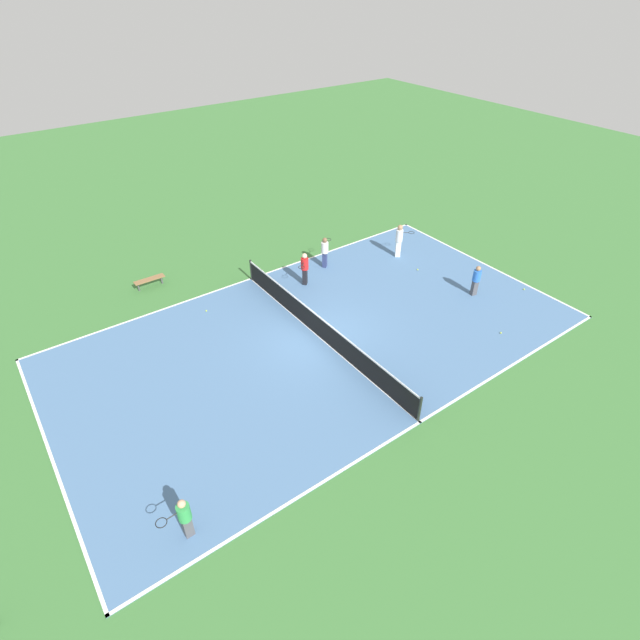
# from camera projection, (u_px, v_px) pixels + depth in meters

# --- Properties ---
(ground_plane) EXTENTS (80.00, 80.00, 0.00)m
(ground_plane) POSITION_uv_depth(u_px,v_px,m) (320.00, 338.00, 20.66)
(ground_plane) COLOR #3D7538
(court_surface) EXTENTS (11.65, 21.01, 0.02)m
(court_surface) POSITION_uv_depth(u_px,v_px,m) (320.00, 337.00, 20.65)
(court_surface) COLOR #4C729E
(court_surface) RESTS_ON ground_plane
(tennis_net) EXTENTS (11.45, 0.10, 1.07)m
(tennis_net) POSITION_uv_depth(u_px,v_px,m) (320.00, 327.00, 20.33)
(tennis_net) COLOR black
(tennis_net) RESTS_ON court_surface
(bench) EXTENTS (0.36, 1.43, 0.45)m
(bench) POSITION_uv_depth(u_px,v_px,m) (149.00, 280.00, 23.62)
(bench) COLOR olive
(bench) RESTS_ON ground_plane
(player_far_green) EXTENTS (0.38, 0.95, 1.49)m
(player_far_green) POSITION_uv_depth(u_px,v_px,m) (184.00, 516.00, 13.07)
(player_far_green) COLOR #4C4C51
(player_far_green) RESTS_ON court_surface
(player_far_white) EXTENTS (0.83, 0.94, 1.61)m
(player_far_white) POSITION_uv_depth(u_px,v_px,m) (325.00, 250.00, 24.86)
(player_far_white) COLOR navy
(player_far_white) RESTS_ON court_surface
(player_near_white) EXTENTS (0.80, 0.96, 1.78)m
(player_near_white) POSITION_uv_depth(u_px,v_px,m) (399.00, 238.00, 25.66)
(player_near_white) COLOR white
(player_near_white) RESTS_ON court_surface
(player_coach_red) EXTENTS (0.87, 0.92, 1.64)m
(player_coach_red) POSITION_uv_depth(u_px,v_px,m) (305.00, 267.00, 23.48)
(player_coach_red) COLOR black
(player_coach_red) RESTS_ON court_surface
(player_near_blue) EXTENTS (0.43, 0.43, 1.50)m
(player_near_blue) POSITION_uv_depth(u_px,v_px,m) (476.00, 279.00, 22.79)
(player_near_blue) COLOR #4C4C51
(player_near_blue) RESTS_ON court_surface
(tennis_ball_midcourt) EXTENTS (0.07, 0.07, 0.07)m
(tennis_ball_midcourt) POSITION_uv_depth(u_px,v_px,m) (206.00, 311.00, 22.13)
(tennis_ball_midcourt) COLOR #CCE033
(tennis_ball_midcourt) RESTS_ON court_surface
(tennis_ball_near_net) EXTENTS (0.07, 0.07, 0.07)m
(tennis_ball_near_net) POSITION_uv_depth(u_px,v_px,m) (501.00, 333.00, 20.83)
(tennis_ball_near_net) COLOR #CCE033
(tennis_ball_near_net) RESTS_ON court_surface
(tennis_ball_left_sideline) EXTENTS (0.07, 0.07, 0.07)m
(tennis_ball_left_sideline) POSITION_uv_depth(u_px,v_px,m) (418.00, 270.00, 25.07)
(tennis_ball_left_sideline) COLOR #CCE033
(tennis_ball_left_sideline) RESTS_ON court_surface
(tennis_ball_right_alley) EXTENTS (0.07, 0.07, 0.07)m
(tennis_ball_right_alley) POSITION_uv_depth(u_px,v_px,m) (524.00, 289.00, 23.58)
(tennis_ball_right_alley) COLOR #CCE033
(tennis_ball_right_alley) RESTS_ON court_surface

